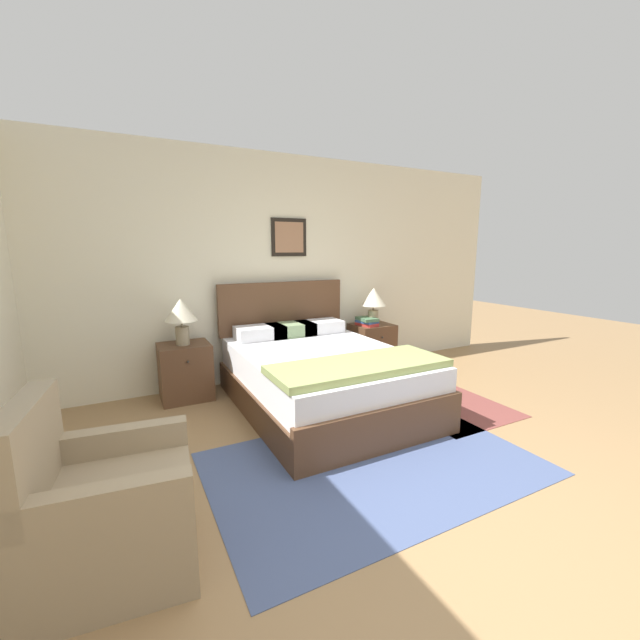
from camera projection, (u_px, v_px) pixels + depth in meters
The scene contains 13 objects.
ground_plane at pixel (445, 535), 2.13m from camera, with size 16.00×16.00×0.00m, color #99754C.
wall_back at pixel (260, 269), 4.53m from camera, with size 7.00×0.09×2.60m.
area_rug_main at pixel (374, 464), 2.84m from camera, with size 2.31×1.50×0.01m.
area_rug_bedside at pixel (447, 404), 3.92m from camera, with size 0.97×1.17×0.01m.
bed at pixel (321, 375), 3.85m from camera, with size 1.52×2.09×1.15m.
armchair at pixel (104, 512), 1.85m from camera, with size 0.79×0.74×0.89m.
nightstand_near_window at pixel (185, 371), 4.03m from camera, with size 0.50×0.46×0.58m.
nightstand_by_door at pixel (372, 346), 5.08m from camera, with size 0.50×0.46×0.58m.
table_lamp_near_window at pixel (181, 313), 3.90m from camera, with size 0.32×0.32×0.47m.
table_lamp_by_door at pixel (374, 299), 4.95m from camera, with size 0.32×0.32×0.47m.
book_thick_bottom at pixel (367, 324), 4.94m from camera, with size 0.21×0.30×0.04m.
book_hardcover_middle at pixel (367, 322), 4.93m from camera, with size 0.23×0.28×0.03m.
book_novel_upper at pixel (367, 319), 4.92m from camera, with size 0.21×0.29×0.04m.
Camera 1 is at (-1.47, -1.37, 1.54)m, focal length 22.00 mm.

